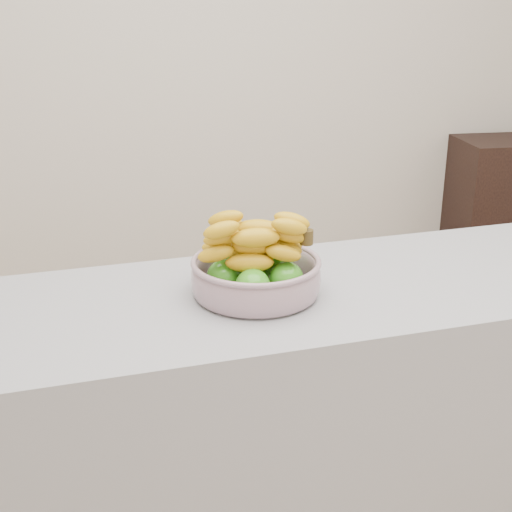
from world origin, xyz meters
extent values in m
cube|color=beige|center=(0.00, 2.00, 1.35)|extent=(4.00, 0.05, 2.70)
cube|color=#97979E|center=(0.00, 0.14, 0.45)|extent=(2.00, 0.60, 0.90)
cube|color=black|center=(1.65, 1.78, 0.43)|extent=(0.52, 0.44, 0.85)
cylinder|color=#ABBECD|center=(-0.21, 0.14, 0.91)|extent=(0.27, 0.27, 0.01)
torus|color=#ABBECD|center=(-0.21, 0.14, 0.99)|extent=(0.32, 0.32, 0.01)
sphere|color=green|center=(-0.24, 0.06, 0.95)|extent=(0.08, 0.08, 0.08)
sphere|color=green|center=(-0.15, 0.09, 0.95)|extent=(0.08, 0.08, 0.08)
sphere|color=green|center=(-0.15, 0.18, 0.95)|extent=(0.08, 0.08, 0.08)
sphere|color=green|center=(-0.23, 0.21, 0.95)|extent=(0.08, 0.08, 0.08)
sphere|color=green|center=(-0.29, 0.14, 0.95)|extent=(0.08, 0.08, 0.08)
ellipsoid|color=gold|center=(-0.24, 0.09, 1.00)|extent=(0.20, 0.10, 0.05)
ellipsoid|color=gold|center=(-0.22, 0.14, 1.00)|extent=(0.20, 0.12, 0.05)
ellipsoid|color=gold|center=(-0.21, 0.19, 1.00)|extent=(0.20, 0.14, 0.05)
ellipsoid|color=gold|center=(-0.22, 0.11, 1.04)|extent=(0.20, 0.08, 0.05)
ellipsoid|color=gold|center=(-0.20, 0.16, 1.04)|extent=(0.19, 0.15, 0.05)
ellipsoid|color=gold|center=(-0.21, 0.13, 1.07)|extent=(0.20, 0.12, 0.05)
ellipsoid|color=gold|center=(-0.23, 0.09, 1.06)|extent=(0.20, 0.07, 0.05)
cylinder|color=#3E3014|center=(-0.10, 0.09, 1.05)|extent=(0.03, 0.03, 0.04)
camera|label=1|loc=(-0.67, -1.39, 1.61)|focal=50.00mm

